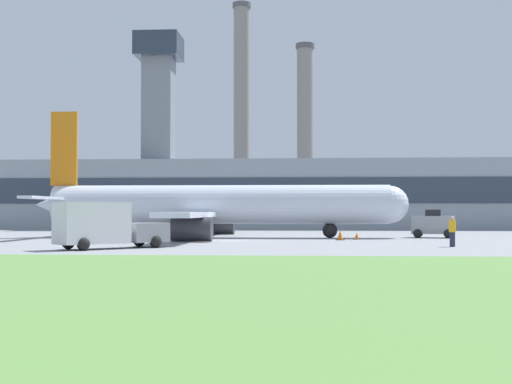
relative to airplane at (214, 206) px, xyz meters
The scene contains 11 objects.
ground_plane 5.79m from the airplane, 76.99° to the right, with size 400.00×400.00×0.00m, color gray.
grass_strip 41.67m from the airplane, 88.38° to the right, with size 240.00×37.00×0.06m.
terminal_building 28.95m from the airplane, 88.81° to the left, with size 75.45×10.91×23.47m.
smokestack_left 59.96m from the airplane, 93.04° to the left, with size 2.97×2.97×35.71m.
smokestack_right 60.86m from the airplane, 83.12° to the left, with size 3.04×3.04×29.24m.
airplane is the anchor object (origin of this frame).
pushback_tug 17.40m from the airplane, ahead, with size 3.59×2.76×2.22m.
baggage_truck 17.42m from the airplane, 103.01° to the right, with size 5.91×5.87×2.59m.
ground_crew_person 20.72m from the airplane, 39.62° to the right, with size 0.56×0.56×1.80m.
traffic_cone_near_nose 11.59m from the airplane, 13.59° to the right, with size 0.51×0.51×0.51m.
traffic_cone_wingtip 10.75m from the airplane, 22.05° to the right, with size 0.64×0.64×0.71m.
Camera 1 is at (6.14, -50.88, 2.13)m, focal length 50.00 mm.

